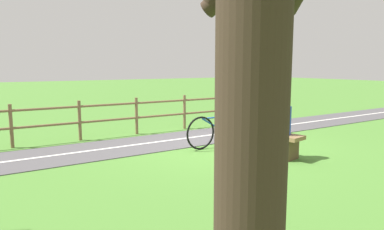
{
  "coord_description": "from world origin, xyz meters",
  "views": [
    {
      "loc": [
        -6.43,
        4.97,
        1.88
      ],
      "look_at": [
        -0.5,
        1.16,
        0.9
      ],
      "focal_mm": 32.98,
      "sensor_mm": 36.0,
      "label": 1
    }
  ],
  "objects_px": {
    "bench": "(264,139)",
    "backpack": "(248,137)",
    "person_seated": "(283,118)",
    "bicycle": "(217,130)",
    "tree_far_right": "(263,149)"
  },
  "relations": [
    {
      "from": "bench",
      "to": "person_seated",
      "type": "xyz_separation_m",
      "value": [
        -0.44,
        -0.09,
        0.5
      ]
    },
    {
      "from": "bench",
      "to": "bicycle",
      "type": "xyz_separation_m",
      "value": [
        1.08,
        0.44,
        0.06
      ]
    },
    {
      "from": "bench",
      "to": "person_seated",
      "type": "height_order",
      "value": "person_seated"
    },
    {
      "from": "tree_far_right",
      "to": "backpack",
      "type": "bearing_deg",
      "value": -41.35
    },
    {
      "from": "bicycle",
      "to": "tree_far_right",
      "type": "distance_m",
      "value": 6.64
    },
    {
      "from": "bench",
      "to": "tree_far_right",
      "type": "xyz_separation_m",
      "value": [
        -4.28,
        4.2,
        1.17
      ]
    },
    {
      "from": "person_seated",
      "to": "backpack",
      "type": "height_order",
      "value": "person_seated"
    },
    {
      "from": "bench",
      "to": "backpack",
      "type": "distance_m",
      "value": 0.93
    },
    {
      "from": "person_seated",
      "to": "tree_far_right",
      "type": "relative_size",
      "value": 0.23
    },
    {
      "from": "bench",
      "to": "person_seated",
      "type": "distance_m",
      "value": 0.67
    },
    {
      "from": "bicycle",
      "to": "tree_far_right",
      "type": "relative_size",
      "value": 0.51
    },
    {
      "from": "bicycle",
      "to": "tree_far_right",
      "type": "xyz_separation_m",
      "value": [
        -5.35,
        3.76,
        1.11
      ]
    },
    {
      "from": "tree_far_right",
      "to": "bicycle",
      "type": "bearing_deg",
      "value": -35.09
    },
    {
      "from": "person_seated",
      "to": "backpack",
      "type": "bearing_deg",
      "value": -21.81
    },
    {
      "from": "backpack",
      "to": "bench",
      "type": "bearing_deg",
      "value": 159.4
    }
  ]
}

